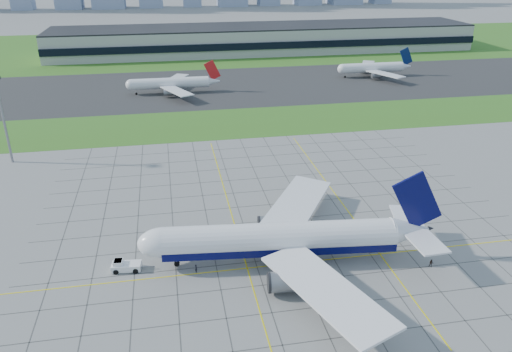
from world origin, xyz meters
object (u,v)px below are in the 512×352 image
Objects in this scene: crew_far at (431,263)px; distant_jet_1 at (172,83)px; light_mast at (1,110)px; airliner at (282,239)px; pushback_tug at (125,266)px; crew_near at (196,268)px; distant_jet_2 at (373,68)px.

distant_jet_1 is (-46.66, 145.18, 3.64)m from crew_far.
airliner is at bearing -44.39° from light_mast.
light_mast reaches higher than crew_far.
crew_far is (96.12, -73.18, -15.33)m from light_mast.
pushback_tug is (36.21, -63.25, -15.15)m from light_mast.
light_mast reaches higher than airliner.
crew_far is (46.17, -6.72, -0.01)m from crew_near.
pushback_tug is 60.73m from crew_far.
airliner reaches higher than distant_jet_1.
light_mast is at bearing -124.49° from distant_jet_1.
airliner is 35.58× the size of crew_near.
crew_near is at bearing -157.01° from crew_far.
light_mast is at bearing 42.92° from crew_near.
airliner is at bearing -81.82° from crew_near.
distant_jet_2 reaches higher than crew_far.
crew_far is at bearing -37.28° from light_mast.
crew_far is (59.91, -9.93, -0.18)m from pushback_tug.
airliner is 30.15m from crew_far.
light_mast is 0.42× the size of airliner.
crew_far is at bearing -108.63° from distant_jet_2.
crew_near is at bearing -7.39° from pushback_tug.
crew_near is 0.04× the size of distant_jet_2.
distant_jet_2 is at bearing -27.20° from crew_near.
crew_near is 0.04× the size of distant_jet_1.
crew_far is (28.91, -7.38, -4.37)m from airliner.
light_mast reaches higher than distant_jet_1.
light_mast is 0.60× the size of distant_jet_2.
crew_far is at bearing -72.18° from distant_jet_1.
pushback_tug is at bearing 82.82° from crew_near.
distant_jet_2 is (82.65, 152.05, -0.73)m from airliner.
distant_jet_1 is at bearing 6.19° from crew_near.
distant_jet_1 is (-0.49, 138.47, 3.63)m from crew_near.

